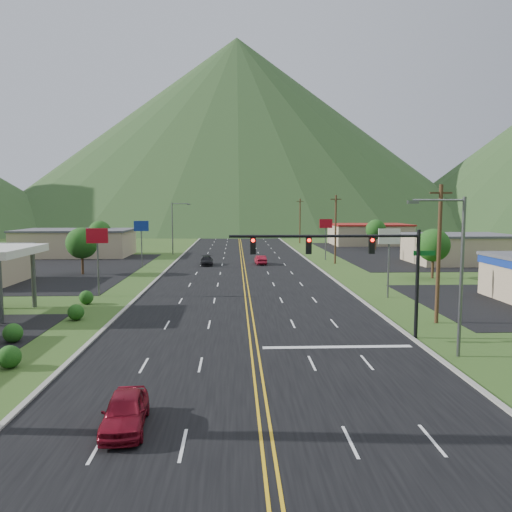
{
  "coord_description": "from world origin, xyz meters",
  "views": [
    {
      "loc": [
        -1.11,
        -17.03,
        8.52
      ],
      "look_at": [
        0.54,
        22.45,
        4.5
      ],
      "focal_mm": 35.0,
      "sensor_mm": 36.0,
      "label": 1
    }
  ],
  "objects_px": {
    "traffic_signal": "(355,256)",
    "streetlight_west": "(174,225)",
    "streetlight_east": "(456,266)",
    "car_dark_mid": "(207,261)",
    "car_red_near": "(125,412)",
    "car_red_far": "(261,260)"
  },
  "relations": [
    {
      "from": "streetlight_east",
      "to": "car_dark_mid",
      "type": "bearing_deg",
      "value": 110.53
    },
    {
      "from": "streetlight_east",
      "to": "car_red_far",
      "type": "distance_m",
      "value": 45.47
    },
    {
      "from": "car_red_near",
      "to": "car_red_far",
      "type": "bearing_deg",
      "value": 77.04
    },
    {
      "from": "car_red_far",
      "to": "car_dark_mid",
      "type": "bearing_deg",
      "value": 1.1
    },
    {
      "from": "car_red_near",
      "to": "car_red_far",
      "type": "distance_m",
      "value": 53.54
    },
    {
      "from": "streetlight_east",
      "to": "car_red_far",
      "type": "relative_size",
      "value": 2.3
    },
    {
      "from": "streetlight_east",
      "to": "car_red_far",
      "type": "bearing_deg",
      "value": 101.0
    },
    {
      "from": "car_red_near",
      "to": "car_dark_mid",
      "type": "distance_m",
      "value": 52.25
    },
    {
      "from": "car_dark_mid",
      "to": "car_red_far",
      "type": "height_order",
      "value": "car_red_far"
    },
    {
      "from": "streetlight_west",
      "to": "car_red_near",
      "type": "bearing_deg",
      "value": -84.71
    },
    {
      "from": "streetlight_west",
      "to": "car_dark_mid",
      "type": "bearing_deg",
      "value": -68.28
    },
    {
      "from": "traffic_signal",
      "to": "car_red_near",
      "type": "xyz_separation_m",
      "value": [
        -11.82,
        -12.55,
        -4.65
      ]
    },
    {
      "from": "streetlight_east",
      "to": "streetlight_west",
      "type": "height_order",
      "value": "same"
    },
    {
      "from": "traffic_signal",
      "to": "streetlight_west",
      "type": "distance_m",
      "value": 58.88
    },
    {
      "from": "streetlight_east",
      "to": "streetlight_west",
      "type": "distance_m",
      "value": 64.21
    },
    {
      "from": "car_red_far",
      "to": "streetlight_west",
      "type": "bearing_deg",
      "value": -51.8
    },
    {
      "from": "streetlight_east",
      "to": "car_dark_mid",
      "type": "height_order",
      "value": "streetlight_east"
    },
    {
      "from": "traffic_signal",
      "to": "streetlight_east",
      "type": "bearing_deg",
      "value": -40.39
    },
    {
      "from": "traffic_signal",
      "to": "car_red_near",
      "type": "relative_size",
      "value": 3.3
    },
    {
      "from": "traffic_signal",
      "to": "streetlight_east",
      "type": "distance_m",
      "value": 6.17
    },
    {
      "from": "car_dark_mid",
      "to": "streetlight_west",
      "type": "bearing_deg",
      "value": 108.51
    },
    {
      "from": "traffic_signal",
      "to": "car_red_far",
      "type": "distance_m",
      "value": 40.87
    }
  ]
}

